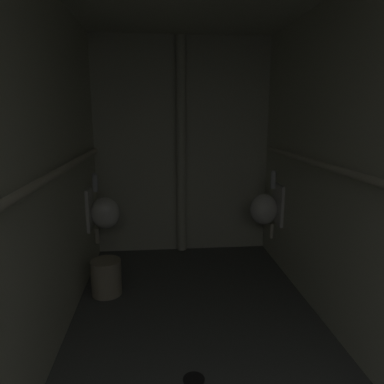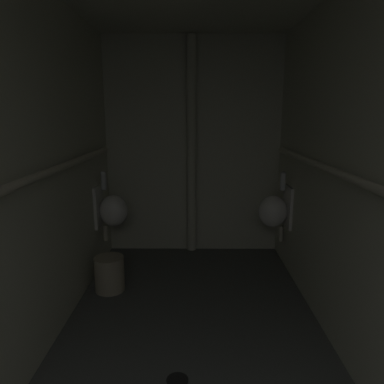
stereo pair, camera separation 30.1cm
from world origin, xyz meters
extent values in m
cube|color=#4C4F4C|center=(0.00, 2.20, -0.04)|extent=(2.14, 4.51, 0.08)
cube|color=beige|center=(-1.04, 2.20, 1.25)|extent=(0.06, 4.51, 2.49)
cube|color=beige|center=(1.04, 2.20, 1.25)|extent=(0.06, 4.51, 2.49)
cube|color=beige|center=(0.00, 4.42, 1.25)|extent=(2.14, 0.06, 2.49)
ellipsoid|color=silver|center=(-0.84, 3.88, 0.63)|extent=(0.30, 0.26, 0.34)
cube|color=silver|center=(-1.00, 3.88, 0.68)|extent=(0.03, 0.30, 0.44)
cylinder|color=silver|center=(-0.93, 3.88, 0.94)|extent=(0.06, 0.06, 0.16)
sphere|color=silver|center=(-0.93, 3.88, 1.02)|extent=(0.06, 0.06, 0.06)
cylinder|color=beige|center=(-0.94, 3.88, 0.38)|extent=(0.04, 0.04, 0.16)
ellipsoid|color=silver|center=(0.84, 3.86, 0.63)|extent=(0.30, 0.26, 0.34)
cube|color=silver|center=(1.00, 3.86, 0.68)|extent=(0.03, 0.30, 0.44)
cylinder|color=silver|center=(0.93, 3.86, 0.94)|extent=(0.06, 0.06, 0.16)
sphere|color=silver|center=(0.93, 3.86, 1.02)|extent=(0.06, 0.06, 0.06)
cylinder|color=beige|center=(0.94, 3.86, 0.38)|extent=(0.04, 0.04, 0.16)
cylinder|color=beige|center=(-0.95, 2.20, 1.26)|extent=(0.05, 3.74, 0.05)
sphere|color=beige|center=(-0.95, 4.08, 1.26)|extent=(0.06, 0.06, 0.06)
cylinder|color=beige|center=(0.95, 2.21, 1.26)|extent=(0.05, 3.71, 0.05)
sphere|color=beige|center=(0.95, 4.06, 1.26)|extent=(0.06, 0.06, 0.06)
cylinder|color=beige|center=(-0.02, 4.31, 1.25)|extent=(0.11, 0.11, 2.44)
cylinder|color=black|center=(-0.09, 2.16, 0.00)|extent=(0.14, 0.14, 0.01)
cylinder|color=#9E937A|center=(-0.78, 3.33, 0.16)|extent=(0.27, 0.27, 0.33)
camera|label=1|loc=(-0.29, 0.23, 1.63)|focal=33.36mm
camera|label=2|loc=(0.01, 0.23, 1.63)|focal=33.36mm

